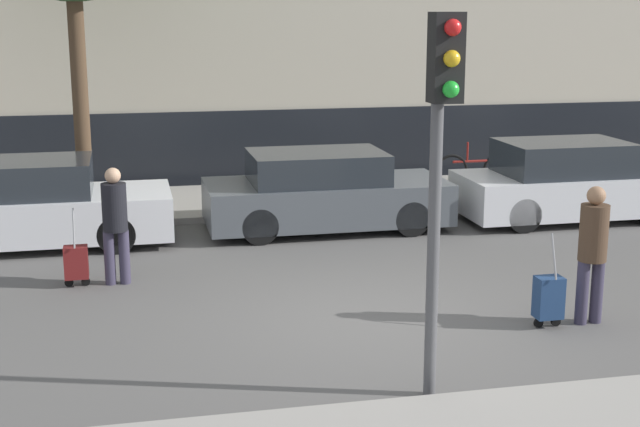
{
  "coord_description": "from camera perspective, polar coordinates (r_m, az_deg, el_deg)",
  "views": [
    {
      "loc": [
        -2.81,
        -10.03,
        3.72
      ],
      "look_at": [
        -0.22,
        1.8,
        0.95
      ],
      "focal_mm": 50.0,
      "sensor_mm": 36.0,
      "label": 1
    }
  ],
  "objects": [
    {
      "name": "sidewalk_far",
      "position": [
        17.64,
        -2.91,
        0.89
      ],
      "size": [
        28.0,
        3.0,
        0.12
      ],
      "color": "gray",
      "rests_on": "ground_plane"
    },
    {
      "name": "parked_car_2",
      "position": [
        16.73,
        15.57,
        1.89
      ],
      "size": [
        4.02,
        1.74,
        1.43
      ],
      "color": "silver",
      "rests_on": "ground_plane"
    },
    {
      "name": "trolley_left",
      "position": [
        12.68,
        -15.34,
        -3.04
      ],
      "size": [
        0.34,
        0.29,
        1.11
      ],
      "color": "maroon",
      "rests_on": "ground_plane"
    },
    {
      "name": "trolley_right",
      "position": [
        11.02,
        14.42,
        -5.23
      ],
      "size": [
        0.34,
        0.29,
        1.16
      ],
      "color": "navy",
      "rests_on": "ground_plane"
    },
    {
      "name": "traffic_light",
      "position": [
        8.23,
        7.76,
        5.27
      ],
      "size": [
        0.28,
        0.47,
        3.71
      ],
      "color": "#515154",
      "rests_on": "ground_plane"
    },
    {
      "name": "parked_car_1",
      "position": [
        15.37,
        0.26,
        1.33
      ],
      "size": [
        4.15,
        1.78,
        1.36
      ],
      "color": "#4C5156",
      "rests_on": "ground_plane"
    },
    {
      "name": "pedestrian_left",
      "position": [
        12.52,
        -12.99,
        -0.34
      ],
      "size": [
        0.35,
        0.34,
        1.64
      ],
      "rotation": [
        0.0,
        0.0,
        -0.0
      ],
      "color": "#383347",
      "rests_on": "ground_plane"
    },
    {
      "name": "parked_car_0",
      "position": [
        15.04,
        -18.71,
        0.44
      ],
      "size": [
        4.7,
        1.77,
        1.4
      ],
      "color": "silver",
      "rests_on": "ground_plane"
    },
    {
      "name": "pedestrian_right",
      "position": [
        11.13,
        17.06,
        -2.03
      ],
      "size": [
        0.35,
        0.34,
        1.7
      ],
      "rotation": [
        0.0,
        0.0,
        0.05
      ],
      "color": "#383347",
      "rests_on": "ground_plane"
    },
    {
      "name": "ground_plane",
      "position": [
        11.06,
        3.14,
        -6.79
      ],
      "size": [
        80.0,
        80.0,
        0.0
      ],
      "primitive_type": "plane",
      "color": "#565451"
    },
    {
      "name": "parked_bicycle",
      "position": [
        18.73,
        9.91,
        2.76
      ],
      "size": [
        1.77,
        0.06,
        0.96
      ],
      "color": "black",
      "rests_on": "sidewalk_far"
    }
  ]
}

